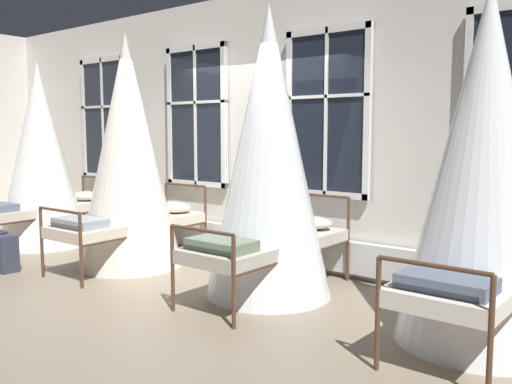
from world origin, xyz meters
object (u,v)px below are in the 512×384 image
at_px(suitcase_dark, 2,251).
at_px(cot_fourth, 483,172).
at_px(cot_first, 41,157).
at_px(cot_third, 269,158).
at_px(cot_second, 128,155).

bearing_deg(suitcase_dark, cot_fourth, 19.99).
relative_size(cot_first, cot_third, 0.92).
bearing_deg(cot_fourth, cot_first, 91.56).
relative_size(cot_first, cot_fourth, 0.96).
height_order(cot_fourth, suitcase_dark, cot_fourth).
xyz_separation_m(cot_third, cot_fourth, (2.05, 0.00, -0.05)).
relative_size(cot_second, cot_fourth, 1.02).
relative_size(cot_third, cot_fourth, 1.04).
distance_m(cot_fourth, suitcase_dark, 5.42).
bearing_deg(suitcase_dark, cot_first, 138.00).
bearing_deg(cot_fourth, cot_second, 92.31).
distance_m(cot_second, cot_fourth, 4.11).
distance_m(cot_first, cot_fourth, 6.14).
xyz_separation_m(cot_second, cot_third, (2.07, 0.09, 0.03)).
distance_m(cot_third, suitcase_dark, 3.54).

